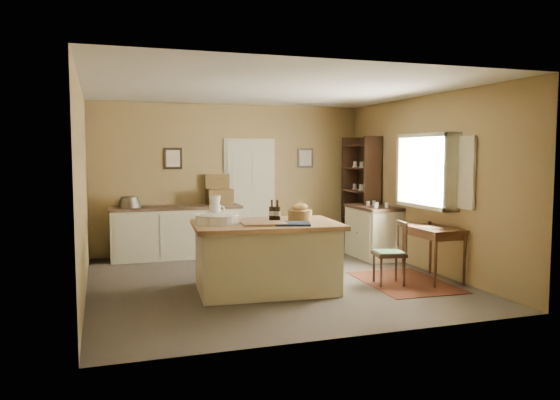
# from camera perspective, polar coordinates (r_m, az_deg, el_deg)

# --- Properties ---
(ground) EXTENTS (5.00, 5.00, 0.00)m
(ground) POSITION_cam_1_polar(r_m,az_deg,el_deg) (7.84, -0.85, -8.46)
(ground) COLOR brown
(ground) RESTS_ON ground
(wall_back) EXTENTS (5.00, 0.10, 2.70)m
(wall_back) POSITION_cam_1_polar(r_m,az_deg,el_deg) (10.05, -5.15, 2.26)
(wall_back) COLOR olive
(wall_back) RESTS_ON ground
(wall_front) EXTENTS (5.00, 0.10, 2.70)m
(wall_front) POSITION_cam_1_polar(r_m,az_deg,el_deg) (5.32, 7.24, -0.16)
(wall_front) COLOR olive
(wall_front) RESTS_ON ground
(wall_left) EXTENTS (0.10, 5.00, 2.70)m
(wall_left) POSITION_cam_1_polar(r_m,az_deg,el_deg) (7.30, -19.94, 0.97)
(wall_left) COLOR olive
(wall_left) RESTS_ON ground
(wall_right) EXTENTS (0.10, 5.00, 2.70)m
(wall_right) POSITION_cam_1_polar(r_m,az_deg,el_deg) (8.73, 15.00, 1.70)
(wall_right) COLOR olive
(wall_right) RESTS_ON ground
(ceiling) EXTENTS (5.00, 5.00, 0.00)m
(ceiling) POSITION_cam_1_polar(r_m,az_deg,el_deg) (7.68, -0.88, 11.54)
(ceiling) COLOR silver
(ceiling) RESTS_ON wall_back
(door) EXTENTS (0.97, 0.06, 2.11)m
(door) POSITION_cam_1_polar(r_m,az_deg,el_deg) (10.13, -3.17, 0.62)
(door) COLOR beige
(door) RESTS_ON ground
(framed_prints) EXTENTS (2.82, 0.02, 0.38)m
(framed_prints) POSITION_cam_1_polar(r_m,az_deg,el_deg) (10.07, -4.03, 4.38)
(framed_prints) COLOR black
(framed_prints) RESTS_ON ground
(window) EXTENTS (0.25, 1.99, 1.12)m
(window) POSITION_cam_1_polar(r_m,az_deg,el_deg) (8.51, 15.34, 2.96)
(window) COLOR #C2BB98
(window) RESTS_ON ground
(work_island) EXTENTS (1.99, 1.38, 1.20)m
(work_island) POSITION_cam_1_polar(r_m,az_deg,el_deg) (7.22, -1.54, -5.73)
(work_island) COLOR #C2BB98
(work_island) RESTS_ON ground
(sideboard) EXTENTS (2.25, 0.64, 1.18)m
(sideboard) POSITION_cam_1_polar(r_m,az_deg,el_deg) (9.65, -10.73, -3.10)
(sideboard) COLOR #C2BB98
(sideboard) RESTS_ON ground
(rug) EXTENTS (1.17, 1.64, 0.01)m
(rug) POSITION_cam_1_polar(r_m,az_deg,el_deg) (7.96, 12.89, -8.36)
(rug) COLOR #4D1E10
(rug) RESTS_ON ground
(writing_desk) EXTENTS (0.55, 0.89, 0.82)m
(writing_desk) POSITION_cam_1_polar(r_m,az_deg,el_deg) (8.07, 15.72, -3.43)
(writing_desk) COLOR #361C0E
(writing_desk) RESTS_ON ground
(desk_chair) EXTENTS (0.47, 0.47, 0.86)m
(desk_chair) POSITION_cam_1_polar(r_m,az_deg,el_deg) (7.70, 11.32, -5.55)
(desk_chair) COLOR black
(desk_chair) RESTS_ON ground
(right_cabinet) EXTENTS (0.62, 1.11, 0.99)m
(right_cabinet) POSITION_cam_1_polar(r_m,az_deg,el_deg) (9.62, 9.72, -3.26)
(right_cabinet) COLOR #C2BB98
(right_cabinet) RESTS_ON ground
(shelving_unit) EXTENTS (0.36, 0.95, 2.11)m
(shelving_unit) POSITION_cam_1_polar(r_m,az_deg,el_deg) (10.24, 8.69, 0.61)
(shelving_unit) COLOR black
(shelving_unit) RESTS_ON ground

